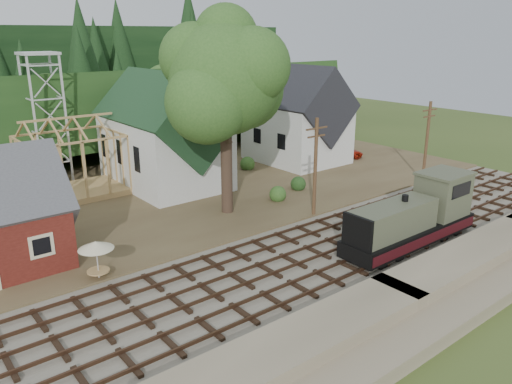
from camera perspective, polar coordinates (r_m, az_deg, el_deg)
ground at (r=32.19m, az=4.31°, el=-8.25°), size 140.00×140.00×0.00m
embankment at (r=27.42m, az=16.86°, el=-14.01°), size 64.00×5.00×1.60m
railroad_bed at (r=32.16m, az=4.31°, el=-8.12°), size 64.00×11.00×0.16m
village_flat at (r=45.95m, az=-11.15°, el=-0.25°), size 64.00×26.00×0.30m
hillside at (r=67.55m, az=-20.81°, el=4.55°), size 70.00×28.96×12.74m
ridge at (r=82.67m, az=-24.41°, el=6.36°), size 80.00×20.00×12.00m
church at (r=47.06m, az=-10.33°, el=6.56°), size 8.40×15.17×13.00m
farmhouse at (r=55.89m, az=4.68°, el=8.20°), size 8.40×10.80×10.60m
timber_frame at (r=46.47m, az=-20.26°, el=3.17°), size 8.20×6.20×6.99m
lattice_tower at (r=51.09m, az=-23.36°, el=11.79°), size 3.20×3.20×12.12m
big_tree at (r=38.33m, az=-3.42°, el=11.93°), size 10.90×8.40×14.70m
telegraph_pole_near at (r=38.84m, az=6.80°, el=2.95°), size 2.20×0.28×8.00m
telegraph_pole_far at (r=50.41m, az=18.93°, el=5.54°), size 2.20×0.28×8.00m
locomotive at (r=35.70m, az=17.73°, el=-2.84°), size 11.40×2.85×4.58m
car_blue at (r=35.94m, az=-26.46°, el=-5.78°), size 1.82×3.52×1.15m
car_red at (r=58.11m, az=9.84°, el=4.44°), size 5.27×3.80×1.33m
patio_set at (r=30.49m, az=-17.83°, el=-5.99°), size 2.06×2.06×2.29m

